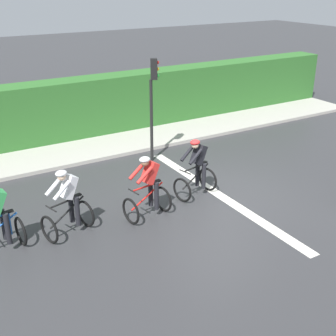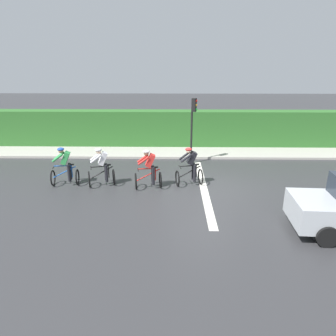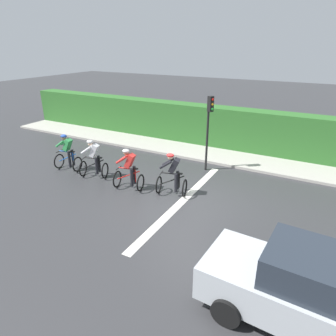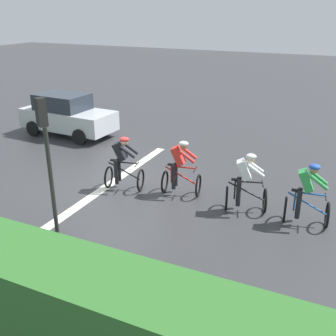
{
  "view_description": "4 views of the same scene",
  "coord_description": "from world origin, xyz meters",
  "px_view_note": "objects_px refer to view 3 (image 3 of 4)",
  "views": [
    {
      "loc": [
        -8.88,
        6.98,
        5.63
      ],
      "look_at": [
        0.55,
        1.36,
        0.91
      ],
      "focal_mm": 47.68,
      "sensor_mm": 36.0,
      "label": 1
    },
    {
      "loc": [
        -12.01,
        1.31,
        5.03
      ],
      "look_at": [
        -0.53,
        1.51,
        1.05
      ],
      "focal_mm": 33.07,
      "sensor_mm": 36.0,
      "label": 2
    },
    {
      "loc": [
        -8.87,
        -4.23,
        5.41
      ],
      "look_at": [
        0.29,
        0.77,
        1.07
      ],
      "focal_mm": 32.46,
      "sensor_mm": 36.0,
      "label": 3
    },
    {
      "loc": [
        9.86,
        6.5,
        5.2
      ],
      "look_at": [
        0.12,
        1.99,
        0.85
      ],
      "focal_mm": 42.79,
      "sensor_mm": 36.0,
      "label": 4
    }
  ],
  "objects_px": {
    "cyclist_mid": "(129,170)",
    "car_silver": "(308,291)",
    "cyclist_lead": "(68,153)",
    "cyclist_second": "(94,160)",
    "cyclist_fourth": "(173,175)",
    "traffic_light_near_crossing": "(209,122)"
  },
  "relations": [
    {
      "from": "cyclist_second",
      "to": "cyclist_mid",
      "type": "distance_m",
      "value": 2.01
    },
    {
      "from": "car_silver",
      "to": "cyclist_lead",
      "type": "bearing_deg",
      "value": 70.08
    },
    {
      "from": "cyclist_fourth",
      "to": "traffic_light_near_crossing",
      "type": "xyz_separation_m",
      "value": [
        2.87,
        -0.24,
        1.43
      ]
    },
    {
      "from": "cyclist_lead",
      "to": "car_silver",
      "type": "relative_size",
      "value": 0.4
    },
    {
      "from": "cyclist_lead",
      "to": "cyclist_mid",
      "type": "relative_size",
      "value": 1.0
    },
    {
      "from": "cyclist_mid",
      "to": "traffic_light_near_crossing",
      "type": "bearing_deg",
      "value": -31.08
    },
    {
      "from": "cyclist_second",
      "to": "cyclist_fourth",
      "type": "xyz_separation_m",
      "value": [
        0.14,
        -3.71,
        0.0
      ]
    },
    {
      "from": "cyclist_fourth",
      "to": "car_silver",
      "type": "relative_size",
      "value": 0.4
    },
    {
      "from": "cyclist_mid",
      "to": "cyclist_fourth",
      "type": "height_order",
      "value": "same"
    },
    {
      "from": "cyclist_lead",
      "to": "cyclist_mid",
      "type": "bearing_deg",
      "value": -94.71
    },
    {
      "from": "cyclist_lead",
      "to": "car_silver",
      "type": "height_order",
      "value": "car_silver"
    },
    {
      "from": "cyclist_mid",
      "to": "cyclist_fourth",
      "type": "relative_size",
      "value": 1.0
    },
    {
      "from": "traffic_light_near_crossing",
      "to": "cyclist_mid",
      "type": "bearing_deg",
      "value": 148.92
    },
    {
      "from": "cyclist_lead",
      "to": "cyclist_second",
      "type": "bearing_deg",
      "value": -92.02
    },
    {
      "from": "cyclist_lead",
      "to": "cyclist_fourth",
      "type": "bearing_deg",
      "value": -89.04
    },
    {
      "from": "cyclist_fourth",
      "to": "car_silver",
      "type": "height_order",
      "value": "car_silver"
    },
    {
      "from": "cyclist_second",
      "to": "car_silver",
      "type": "relative_size",
      "value": 0.4
    },
    {
      "from": "cyclist_mid",
      "to": "car_silver",
      "type": "xyz_separation_m",
      "value": [
        -3.45,
        -6.76,
        0.08
      ]
    },
    {
      "from": "car_silver",
      "to": "cyclist_mid",
      "type": "bearing_deg",
      "value": 62.97
    },
    {
      "from": "cyclist_mid",
      "to": "traffic_light_near_crossing",
      "type": "relative_size",
      "value": 0.5
    },
    {
      "from": "cyclist_second",
      "to": "cyclist_mid",
      "type": "relative_size",
      "value": 1.0
    },
    {
      "from": "cyclist_fourth",
      "to": "cyclist_mid",
      "type": "bearing_deg",
      "value": 102.57
    }
  ]
}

